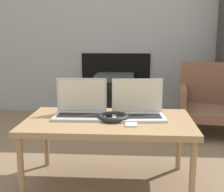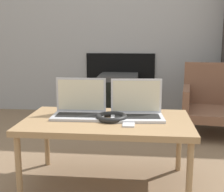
{
  "view_description": "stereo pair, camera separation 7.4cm",
  "coord_description": "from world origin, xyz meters",
  "px_view_note": "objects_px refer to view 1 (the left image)",
  "views": [
    {
      "loc": [
        0.15,
        -1.71,
        0.95
      ],
      "look_at": [
        0.0,
        0.45,
        0.52
      ],
      "focal_mm": 50.0,
      "sensor_mm": 36.0,
      "label": 1
    },
    {
      "loc": [
        0.22,
        -1.71,
        0.95
      ],
      "look_at": [
        0.0,
        0.45,
        0.52
      ],
      "focal_mm": 50.0,
      "sensor_mm": 36.0,
      "label": 2
    }
  ],
  "objects_px": {
    "headphones": "(113,117)",
    "armchair": "(214,99)",
    "laptop_left": "(81,108)",
    "phone": "(131,123)",
    "tv": "(115,96)",
    "laptop_right": "(138,109)"
  },
  "relations": [
    {
      "from": "phone",
      "to": "armchair",
      "type": "distance_m",
      "value": 1.54
    },
    {
      "from": "laptop_left",
      "to": "tv",
      "type": "height_order",
      "value": "laptop_left"
    },
    {
      "from": "laptop_left",
      "to": "phone",
      "type": "height_order",
      "value": "laptop_left"
    },
    {
      "from": "phone",
      "to": "armchair",
      "type": "xyz_separation_m",
      "value": [
        0.81,
        1.3,
        -0.11
      ]
    },
    {
      "from": "headphones",
      "to": "laptop_right",
      "type": "bearing_deg",
      "value": 26.25
    },
    {
      "from": "headphones",
      "to": "laptop_left",
      "type": "bearing_deg",
      "value": 160.77
    },
    {
      "from": "phone",
      "to": "tv",
      "type": "height_order",
      "value": "tv"
    },
    {
      "from": "laptop_right",
      "to": "armchair",
      "type": "xyz_separation_m",
      "value": [
        0.77,
        1.14,
        -0.16
      ]
    },
    {
      "from": "phone",
      "to": "laptop_right",
      "type": "bearing_deg",
      "value": 75.63
    },
    {
      "from": "tv",
      "to": "armchair",
      "type": "distance_m",
      "value": 1.12
    },
    {
      "from": "headphones",
      "to": "armchair",
      "type": "bearing_deg",
      "value": 52.77
    },
    {
      "from": "tv",
      "to": "phone",
      "type": "bearing_deg",
      "value": -83.44
    },
    {
      "from": "laptop_left",
      "to": "armchair",
      "type": "height_order",
      "value": "armchair"
    },
    {
      "from": "laptop_left",
      "to": "headphones",
      "type": "xyz_separation_m",
      "value": [
        0.22,
        -0.08,
        -0.04
      ]
    },
    {
      "from": "laptop_right",
      "to": "tv",
      "type": "height_order",
      "value": "laptop_right"
    },
    {
      "from": "laptop_right",
      "to": "tv",
      "type": "distance_m",
      "value": 1.64
    },
    {
      "from": "laptop_left",
      "to": "armchair",
      "type": "xyz_separation_m",
      "value": [
        1.14,
        1.14,
        -0.16
      ]
    },
    {
      "from": "tv",
      "to": "armchair",
      "type": "height_order",
      "value": "armchair"
    },
    {
      "from": "headphones",
      "to": "armchair",
      "type": "relative_size",
      "value": 0.26
    },
    {
      "from": "headphones",
      "to": "tv",
      "type": "distance_m",
      "value": 1.7
    },
    {
      "from": "laptop_right",
      "to": "headphones",
      "type": "height_order",
      "value": "laptop_right"
    },
    {
      "from": "tv",
      "to": "laptop_right",
      "type": "bearing_deg",
      "value": -81.34
    }
  ]
}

